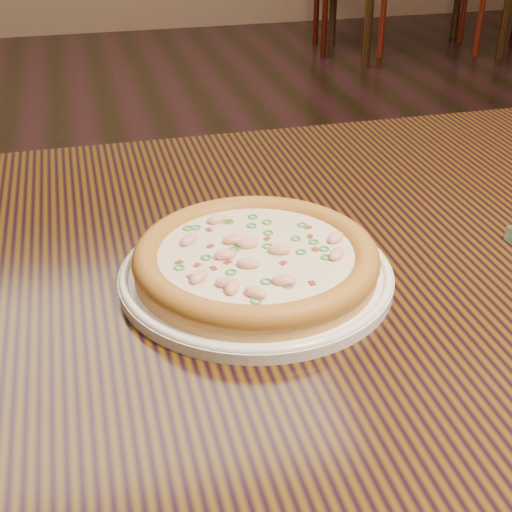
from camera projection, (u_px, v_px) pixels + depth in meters
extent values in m
cube|color=black|center=(343.00, 260.00, 0.85)|extent=(1.20, 0.80, 0.04)
cylinder|color=white|center=(256.00, 275.00, 0.77)|extent=(0.29, 0.29, 0.01)
torus|color=white|center=(256.00, 271.00, 0.76)|extent=(0.29, 0.29, 0.01)
cylinder|color=tan|center=(256.00, 263.00, 0.76)|extent=(0.26, 0.26, 0.02)
torus|color=#C17632|center=(256.00, 256.00, 0.75)|extent=(0.26, 0.26, 0.03)
cylinder|color=silver|center=(256.00, 254.00, 0.75)|extent=(0.21, 0.21, 0.00)
ellipsoid|color=#F2B29E|center=(280.00, 250.00, 0.75)|extent=(0.03, 0.02, 0.01)
ellipsoid|color=#F2B29E|center=(336.00, 238.00, 0.77)|extent=(0.03, 0.03, 0.01)
ellipsoid|color=#F2B29E|center=(234.00, 240.00, 0.77)|extent=(0.03, 0.02, 0.01)
ellipsoid|color=#F2B29E|center=(217.00, 219.00, 0.81)|extent=(0.03, 0.02, 0.01)
ellipsoid|color=#F2B29E|center=(256.00, 292.00, 0.68)|extent=(0.03, 0.03, 0.01)
ellipsoid|color=#F2B29E|center=(189.00, 240.00, 0.77)|extent=(0.03, 0.03, 0.01)
ellipsoid|color=#F2B29E|center=(232.00, 287.00, 0.68)|extent=(0.02, 0.03, 0.01)
ellipsoid|color=#F2B29E|center=(337.00, 254.00, 0.74)|extent=(0.03, 0.03, 0.01)
ellipsoid|color=#F2B29E|center=(227.00, 282.00, 0.69)|extent=(0.03, 0.02, 0.01)
ellipsoid|color=#F2B29E|center=(248.00, 263.00, 0.72)|extent=(0.03, 0.02, 0.01)
ellipsoid|color=#F2B29E|center=(247.00, 244.00, 0.76)|extent=(0.03, 0.02, 0.01)
ellipsoid|color=#F2B29E|center=(225.00, 255.00, 0.74)|extent=(0.02, 0.02, 0.01)
ellipsoid|color=#F2B29E|center=(284.00, 280.00, 0.70)|extent=(0.03, 0.02, 0.01)
ellipsoid|color=#F2B29E|center=(199.00, 277.00, 0.70)|extent=(0.03, 0.03, 0.01)
cube|color=maroon|center=(310.00, 237.00, 0.78)|extent=(0.01, 0.01, 0.00)
cube|color=maroon|center=(308.00, 228.00, 0.80)|extent=(0.01, 0.01, 0.00)
cube|color=maroon|center=(312.00, 284.00, 0.70)|extent=(0.01, 0.01, 0.00)
cube|color=maroon|center=(179.00, 263.00, 0.73)|extent=(0.01, 0.01, 0.00)
cube|color=maroon|center=(228.00, 263.00, 0.73)|extent=(0.01, 0.01, 0.00)
cube|color=maroon|center=(191.00, 277.00, 0.71)|extent=(0.01, 0.01, 0.00)
cube|color=maroon|center=(335.00, 243.00, 0.77)|extent=(0.01, 0.01, 0.00)
cube|color=maroon|center=(213.00, 269.00, 0.72)|extent=(0.01, 0.01, 0.00)
cube|color=maroon|center=(197.00, 266.00, 0.73)|extent=(0.01, 0.01, 0.00)
cube|color=maroon|center=(278.00, 280.00, 0.70)|extent=(0.01, 0.01, 0.00)
cube|color=maroon|center=(283.00, 264.00, 0.73)|extent=(0.01, 0.01, 0.00)
cube|color=maroon|center=(267.00, 239.00, 0.78)|extent=(0.01, 0.01, 0.00)
cube|color=maroon|center=(210.00, 247.00, 0.76)|extent=(0.01, 0.01, 0.00)
cube|color=maroon|center=(209.00, 231.00, 0.79)|extent=(0.01, 0.01, 0.00)
cube|color=maroon|center=(229.00, 222.00, 0.81)|extent=(0.01, 0.01, 0.00)
cube|color=maroon|center=(315.00, 250.00, 0.75)|extent=(0.01, 0.01, 0.00)
torus|color=#408C3E|center=(268.00, 233.00, 0.79)|extent=(0.02, 0.02, 0.00)
torus|color=#408C3E|center=(234.00, 250.00, 0.75)|extent=(0.01, 0.01, 0.00)
torus|color=#408C3E|center=(324.00, 249.00, 0.76)|extent=(0.02, 0.02, 0.00)
torus|color=#408C3E|center=(253.00, 217.00, 0.82)|extent=(0.02, 0.02, 0.00)
torus|color=#408C3E|center=(266.00, 282.00, 0.70)|extent=(0.01, 0.01, 0.00)
torus|color=#408C3E|center=(256.00, 301.00, 0.67)|extent=(0.02, 0.02, 0.00)
torus|color=#408C3E|center=(267.00, 246.00, 0.76)|extent=(0.01, 0.01, 0.00)
torus|color=#408C3E|center=(229.00, 222.00, 0.81)|extent=(0.02, 0.02, 0.00)
torus|color=#408C3E|center=(335.00, 254.00, 0.75)|extent=(0.01, 0.01, 0.00)
torus|color=#408C3E|center=(236.00, 249.00, 0.76)|extent=(0.02, 0.02, 0.00)
torus|color=#408C3E|center=(179.00, 268.00, 0.72)|extent=(0.02, 0.02, 0.00)
torus|color=#408C3E|center=(206.00, 258.00, 0.74)|extent=(0.01, 0.01, 0.00)
torus|color=#408C3E|center=(296.00, 239.00, 0.78)|extent=(0.02, 0.02, 0.00)
torus|color=#408C3E|center=(231.00, 272.00, 0.71)|extent=(0.01, 0.01, 0.00)
torus|color=#408C3E|center=(188.00, 228.00, 0.80)|extent=(0.02, 0.02, 0.00)
torus|color=#408C3E|center=(326.00, 257.00, 0.74)|extent=(0.02, 0.02, 0.00)
torus|color=#408C3E|center=(301.00, 252.00, 0.75)|extent=(0.02, 0.02, 0.00)
torus|color=#408C3E|center=(267.00, 222.00, 0.81)|extent=(0.01, 0.01, 0.00)
torus|color=#408C3E|center=(288.00, 285.00, 0.69)|extent=(0.02, 0.02, 0.00)
torus|color=#408C3E|center=(314.00, 242.00, 0.77)|extent=(0.02, 0.02, 0.00)
torus|color=#408C3E|center=(252.00, 226.00, 0.80)|extent=(0.02, 0.02, 0.00)
torus|color=#408C3E|center=(196.00, 228.00, 0.80)|extent=(0.01, 0.01, 0.00)
torus|color=#408C3E|center=(302.00, 225.00, 0.80)|extent=(0.01, 0.01, 0.00)
cylinder|color=black|center=(370.00, 7.00, 4.09)|extent=(0.05, 0.05, 0.71)
cylinder|color=#570E03|center=(382.00, 23.00, 4.39)|extent=(0.04, 0.04, 0.41)
cylinder|color=#570E03|center=(370.00, 12.00, 4.70)|extent=(0.04, 0.04, 0.41)
cylinder|color=#570E03|center=(324.00, 24.00, 4.37)|extent=(0.04, 0.04, 0.41)
cylinder|color=#570E03|center=(316.00, 12.00, 4.68)|extent=(0.04, 0.04, 0.41)
cylinder|color=#570E03|center=(464.00, 11.00, 4.73)|extent=(0.04, 0.04, 0.41)
cylinder|color=#570E03|center=(480.00, 22.00, 4.42)|extent=(0.04, 0.04, 0.41)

